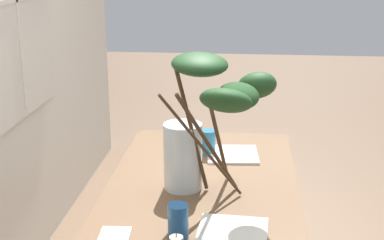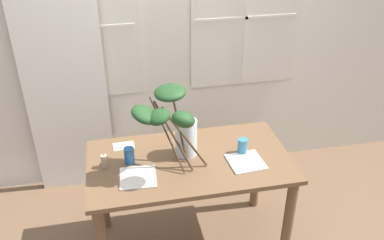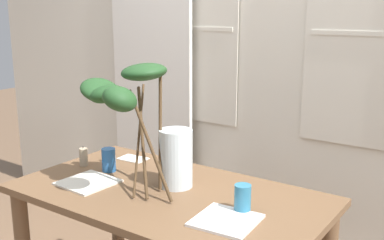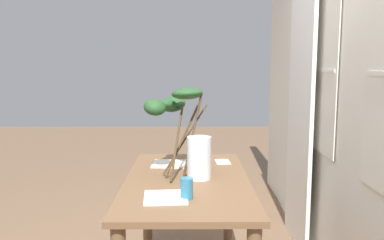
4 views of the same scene
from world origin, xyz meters
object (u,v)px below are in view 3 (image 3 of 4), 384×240
at_px(drinking_glass_blue_left, 109,160).
at_px(pillar_candle, 84,157).
at_px(drinking_glass_blue_right, 243,198).
at_px(dining_table, 168,220).
at_px(vase_with_branches, 147,123).
at_px(plate_square_left, 88,182).
at_px(plate_square_right, 226,220).

xyz_separation_m(drinking_glass_blue_left, pillar_candle, (-0.16, -0.01, -0.01)).
bearing_deg(drinking_glass_blue_right, dining_table, -179.52).
height_order(drinking_glass_blue_right, pillar_candle, drinking_glass_blue_right).
bearing_deg(pillar_candle, vase_with_branches, -5.75).
bearing_deg(pillar_candle, plate_square_left, -38.62).
height_order(plate_square_right, pillar_candle, pillar_candle).
xyz_separation_m(drinking_glass_blue_right, plate_square_left, (-0.72, -0.13, -0.05)).
bearing_deg(dining_table, drinking_glass_blue_right, 0.48).
relative_size(dining_table, plate_square_left, 5.98).
xyz_separation_m(vase_with_branches, pillar_candle, (-0.46, 0.05, -0.25)).
relative_size(drinking_glass_blue_right, pillar_candle, 1.09).
bearing_deg(plate_square_left, dining_table, 19.83).
relative_size(vase_with_branches, plate_square_right, 2.49).
xyz_separation_m(vase_with_branches, plate_square_right, (0.45, -0.09, -0.29)).
xyz_separation_m(vase_with_branches, drinking_glass_blue_left, (-0.30, 0.06, -0.24)).
relative_size(dining_table, plate_square_right, 6.07).
distance_m(vase_with_branches, plate_square_right, 0.54).
bearing_deg(drinking_glass_blue_right, plate_square_left, -169.67).
xyz_separation_m(plate_square_right, pillar_candle, (-0.91, 0.14, 0.04)).
relative_size(plate_square_left, pillar_candle, 2.22).
height_order(dining_table, plate_square_left, plate_square_left).
xyz_separation_m(dining_table, pillar_candle, (-0.56, 0.03, 0.18)).
bearing_deg(dining_table, pillar_candle, 176.89).
relative_size(dining_table, pillar_candle, 13.27).
bearing_deg(drinking_glass_blue_right, drinking_glass_blue_left, 176.89).
height_order(vase_with_branches, plate_square_left, vase_with_branches).
xyz_separation_m(plate_square_left, plate_square_right, (0.71, 0.02, 0.00)).
bearing_deg(plate_square_left, drinking_glass_blue_right, 10.33).
bearing_deg(dining_table, vase_with_branches, -170.16).
xyz_separation_m(vase_with_branches, drinking_glass_blue_right, (0.46, 0.02, -0.24)).
relative_size(vase_with_branches, drinking_glass_blue_right, 4.98).
bearing_deg(dining_table, plate_square_right, -17.10).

